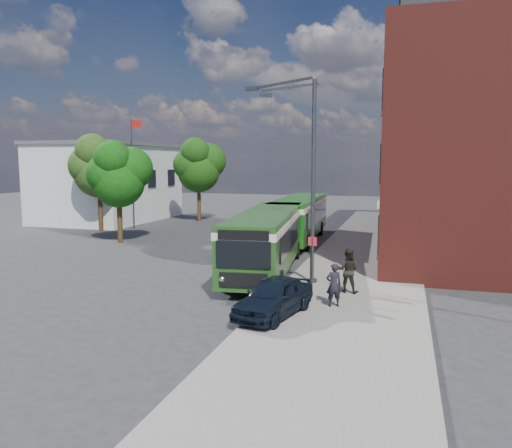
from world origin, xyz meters
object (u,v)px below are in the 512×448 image
(parked_car, at_px, (274,297))
(street_lamp, at_px, (305,178))
(bus_front, at_px, (268,235))
(bus_rear, at_px, (299,215))

(parked_car, bearing_deg, street_lamp, 102.46)
(bus_front, bearing_deg, street_lamp, -46.12)
(street_lamp, relative_size, bus_front, 0.71)
(bus_front, distance_m, bus_rear, 10.19)
(bus_front, xyz_separation_m, parked_car, (2.33, -7.66, -1.01))
(street_lamp, distance_m, bus_rear, 13.29)
(street_lamp, bearing_deg, bus_rear, 102.78)
(street_lamp, height_order, parked_car, street_lamp)
(bus_front, relative_size, bus_rear, 1.04)
(parked_car, bearing_deg, bus_front, 119.77)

